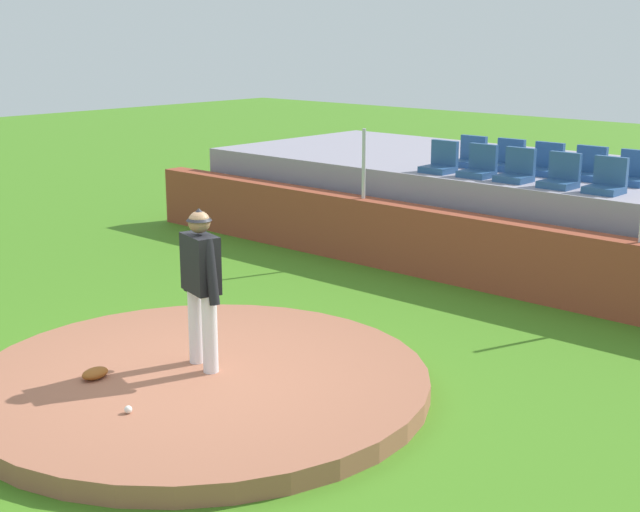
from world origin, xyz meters
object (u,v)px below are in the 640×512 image
(pitcher, at_px, (201,277))
(stadium_chair_8, at_px, (588,169))
(stadium_chair_5, at_px, (470,157))
(stadium_chair_6, at_px, (508,161))
(stadium_chair_4, at_px, (607,182))
(stadium_chair_7, at_px, (546,165))
(stadium_chair_0, at_px, (441,162))
(stadium_chair_9, at_px, (633,174))
(stadium_chair_3, at_px, (561,177))
(stadium_chair_1, at_px, (479,167))
(fielding_glove, at_px, (95,373))
(stadium_chair_2, at_px, (516,171))
(baseball, at_px, (128,409))

(pitcher, bearing_deg, stadium_chair_8, 98.38)
(stadium_chair_5, bearing_deg, stadium_chair_6, -177.01)
(pitcher, bearing_deg, stadium_chair_6, 109.69)
(stadium_chair_4, relative_size, stadium_chair_7, 1.00)
(stadium_chair_0, relative_size, stadium_chair_9, 1.00)
(stadium_chair_3, distance_m, stadium_chair_8, 0.95)
(stadium_chair_0, xyz_separation_m, stadium_chair_1, (0.71, 0.02, 0.00))
(fielding_glove, height_order, stadium_chair_1, stadium_chair_1)
(stadium_chair_2, relative_size, stadium_chair_6, 1.00)
(stadium_chair_0, bearing_deg, stadium_chair_6, -126.26)
(stadium_chair_7, bearing_deg, stadium_chair_0, 33.56)
(stadium_chair_5, xyz_separation_m, stadium_chair_7, (1.39, 0.03, 0.00))
(stadium_chair_3, bearing_deg, fielding_glove, 78.83)
(stadium_chair_3, bearing_deg, stadium_chair_5, -22.81)
(stadium_chair_2, bearing_deg, stadium_chair_7, -90.70)
(stadium_chair_2, height_order, stadium_chair_5, same)
(stadium_chair_3, xyz_separation_m, stadium_chair_8, (-0.04, 0.95, 0.00))
(stadium_chair_1, bearing_deg, stadium_chair_7, -126.69)
(baseball, xyz_separation_m, stadium_chair_7, (-0.30, 8.25, 1.35))
(pitcher, bearing_deg, stadium_chair_4, 90.74)
(stadium_chair_0, bearing_deg, stadium_chair_8, -155.70)
(baseball, height_order, stadium_chair_9, stadium_chair_9)
(stadium_chair_0, height_order, stadium_chair_4, same)
(stadium_chair_8, bearing_deg, stadium_chair_4, 128.21)
(baseball, xyz_separation_m, stadium_chair_4, (1.13, 7.34, 1.35))
(stadium_chair_2, relative_size, stadium_chair_9, 1.00)
(baseball, height_order, stadium_chair_5, stadium_chair_5)
(fielding_glove, bearing_deg, stadium_chair_9, 158.22)
(stadium_chair_5, height_order, stadium_chair_8, same)
(stadium_chair_2, height_order, stadium_chair_6, same)
(fielding_glove, height_order, stadium_chair_2, stadium_chair_2)
(stadium_chair_6, distance_m, stadium_chair_9, 2.10)
(stadium_chair_8, relative_size, stadium_chair_9, 1.00)
(pitcher, height_order, stadium_chair_6, stadium_chair_6)
(stadium_chair_8, bearing_deg, stadium_chair_3, 92.44)
(stadium_chair_4, height_order, stadium_chair_5, same)
(stadium_chair_1, height_order, stadium_chair_3, same)
(fielding_glove, distance_m, stadium_chair_4, 7.48)
(baseball, bearing_deg, stadium_chair_8, 87.24)
(stadium_chair_0, bearing_deg, stadium_chair_5, -88.55)
(stadium_chair_0, height_order, stadium_chair_1, same)
(stadium_chair_5, xyz_separation_m, stadium_chair_8, (2.09, 0.05, 0.00))
(stadium_chair_4, relative_size, stadium_chair_8, 1.00)
(stadium_chair_5, bearing_deg, baseball, 101.62)
(fielding_glove, distance_m, stadium_chair_7, 8.10)
(stadium_chair_6, bearing_deg, stadium_chair_0, 53.74)
(stadium_chair_2, bearing_deg, stadium_chair_8, -127.98)
(stadium_chair_4, relative_size, stadium_chair_5, 1.00)
(stadium_chair_7, distance_m, stadium_chair_9, 1.41)
(stadium_chair_2, height_order, stadium_chair_7, same)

